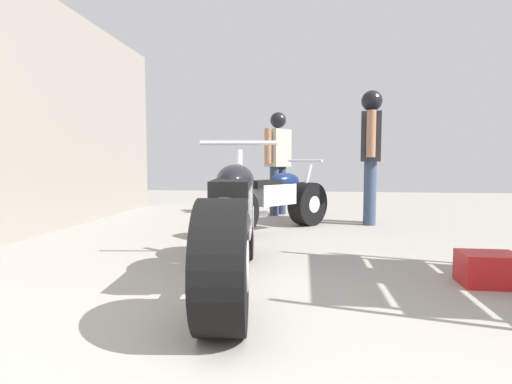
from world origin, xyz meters
name	(u,v)px	position (x,y,z in m)	size (l,w,h in m)	color
ground_plane	(272,247)	(0.00, 3.12, 0.00)	(14.98, 14.98, 0.00)	gray
garage_partition_left	(14,108)	(-2.73, 3.12, 1.40)	(0.08, 6.87, 2.81)	gray
motorcycle_maroon_cruiser	(233,225)	(-0.17, 1.83, 0.42)	(0.65, 2.19, 1.02)	black
motorcycle_black_naked	(272,202)	(-0.07, 4.00, 0.36)	(1.35, 1.59, 0.88)	black
mechanic_in_blue	(371,145)	(1.20, 4.74, 1.08)	(0.32, 0.71, 1.80)	#384766
mechanic_with_helmet	(278,154)	(-0.10, 5.54, 0.97)	(0.42, 0.60, 1.62)	#2D3851
red_toolbox	(488,269)	(1.56, 2.07, 0.11)	(0.37, 0.27, 0.22)	#B21919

